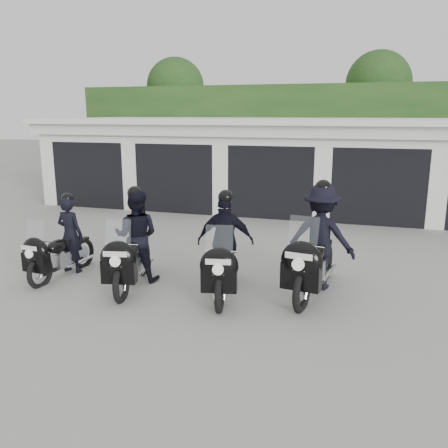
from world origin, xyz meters
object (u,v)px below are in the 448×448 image
(police_bike_b, at_px, (134,243))
(police_bike_d, at_px, (318,244))
(police_bike_c, at_px, (225,249))
(police_bike_a, at_px, (62,243))

(police_bike_b, distance_m, police_bike_d, 3.37)
(police_bike_c, bearing_deg, police_bike_b, 172.25)
(police_bike_b, height_order, police_bike_c, police_bike_b)
(police_bike_a, height_order, police_bike_c, police_bike_c)
(police_bike_b, xyz_separation_m, police_bike_c, (1.73, 0.11, 0.00))
(police_bike_b, bearing_deg, police_bike_a, 169.03)
(police_bike_b, relative_size, police_bike_c, 1.00)
(police_bike_d, bearing_deg, police_bike_a, -164.21)
(police_bike_a, xyz_separation_m, police_bike_c, (3.30, 0.11, 0.13))
(police_bike_a, distance_m, police_bike_d, 4.93)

